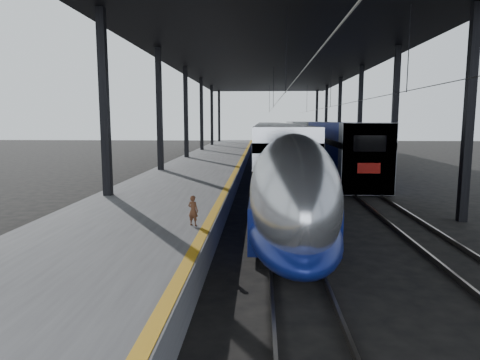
{
  "coord_description": "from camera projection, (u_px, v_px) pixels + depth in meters",
  "views": [
    {
      "loc": [
        1.01,
        -13.4,
        4.28
      ],
      "look_at": [
        0.17,
        2.97,
        2.0
      ],
      "focal_mm": 32.0,
      "sensor_mm": 36.0,
      "label": 1
    }
  ],
  "objects": [
    {
      "name": "canopy",
      "position": [
        274.0,
        56.0,
        32.33
      ],
      "size": [
        18.0,
        75.0,
        9.47
      ],
      "color": "black",
      "rests_on": "ground"
    },
    {
      "name": "child",
      "position": [
        193.0,
        210.0,
        13.42
      ],
      "size": [
        0.41,
        0.35,
        0.96
      ],
      "primitive_type": "imported",
      "rotation": [
        0.0,
        0.0,
        2.74
      ],
      "color": "#542F1C",
      "rests_on": "platform"
    },
    {
      "name": "platform",
      "position": [
        205.0,
        169.0,
        33.79
      ],
      "size": [
        6.0,
        80.0,
        1.0
      ],
      "primitive_type": "cube",
      "color": "#4C4C4F",
      "rests_on": "ground"
    },
    {
      "name": "second_train",
      "position": [
        312.0,
        139.0,
        50.85
      ],
      "size": [
        3.02,
        56.05,
        4.17
      ],
      "color": "navy",
      "rests_on": "ground"
    },
    {
      "name": "ground",
      "position": [
        230.0,
        253.0,
        13.9
      ],
      "size": [
        160.0,
        160.0,
        0.0
      ],
      "primitive_type": "plane",
      "color": "black",
      "rests_on": "ground"
    },
    {
      "name": "tgv_train",
      "position": [
        272.0,
        146.0,
        40.56
      ],
      "size": [
        2.82,
        65.2,
        4.04
      ],
      "color": "#AAACB1",
      "rests_on": "ground"
    },
    {
      "name": "yellow_strip",
      "position": [
        240.0,
        163.0,
        33.58
      ],
      "size": [
        0.3,
        80.0,
        0.01
      ],
      "primitive_type": "cube",
      "color": "#CA8D13",
      "rests_on": "platform"
    },
    {
      "name": "rails",
      "position": [
        306.0,
        175.0,
        33.44
      ],
      "size": [
        6.52,
        80.0,
        0.16
      ],
      "color": "slate",
      "rests_on": "ground"
    }
  ]
}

